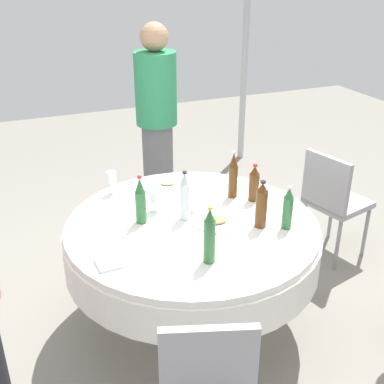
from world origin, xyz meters
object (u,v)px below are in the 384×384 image
at_px(bottle_green_north, 288,209).
at_px(wine_glass_right, 154,197).
at_px(plate_near, 168,184).
at_px(bottle_brown_right, 261,205).
at_px(bottle_green_outer, 209,236).
at_px(wine_glass_inner, 192,198).
at_px(bottle_brown_east, 254,184).
at_px(bottle_green_south, 141,201).
at_px(plate_left, 217,222).
at_px(person_rear, 157,124).
at_px(wine_glass_south, 111,178).
at_px(dining_table, 192,243).
at_px(chair_right, 332,197).
at_px(bottle_brown_rear, 233,176).
at_px(bottle_clear_inner, 185,197).

bearing_deg(bottle_green_north, wine_glass_right, 142.80).
bearing_deg(plate_near, bottle_brown_right, -66.84).
distance_m(bottle_green_outer, wine_glass_inner, 0.56).
relative_size(bottle_brown_east, bottle_green_south, 0.83).
height_order(wine_glass_right, plate_left, wine_glass_right).
height_order(bottle_green_south, person_rear, person_rear).
relative_size(plate_left, plate_near, 1.16).
bearing_deg(wine_glass_south, dining_table, -58.76).
xyz_separation_m(bottle_green_outer, chair_right, (1.35, 0.73, -0.37)).
height_order(dining_table, bottle_green_north, bottle_green_north).
bearing_deg(bottle_green_outer, plate_left, 59.40).
relative_size(bottle_brown_east, wine_glass_right, 1.83).
relative_size(bottle_brown_right, bottle_green_outer, 0.91).
bearing_deg(bottle_green_north, bottle_brown_east, 90.65).
bearing_deg(bottle_brown_east, wine_glass_south, 151.47).
relative_size(bottle_brown_right, plate_left, 1.11).
height_order(bottle_brown_rear, bottle_clear_inner, bottle_brown_rear).
bearing_deg(bottle_clear_inner, bottle_green_north, -32.72).
bearing_deg(bottle_clear_inner, wine_glass_south, 122.00).
relative_size(dining_table, plate_near, 6.83).
xyz_separation_m(bottle_brown_rear, person_rear, (-0.12, 1.17, 0.02)).
relative_size(bottle_brown_rear, person_rear, 0.18).
xyz_separation_m(dining_table, plate_near, (0.04, 0.53, 0.16)).
relative_size(bottle_brown_right, chair_right, 0.33).
bearing_deg(wine_glass_south, bottle_brown_right, -47.71).
relative_size(bottle_green_south, wine_glass_right, 2.20).
height_order(bottle_brown_rear, wine_glass_inner, bottle_brown_rear).
bearing_deg(plate_near, wine_glass_south, 175.33).
bearing_deg(bottle_brown_rear, dining_table, -150.12).
relative_size(wine_glass_right, person_rear, 0.08).
xyz_separation_m(bottle_clear_inner, plate_near, (0.06, 0.48, -0.13)).
bearing_deg(wine_glass_south, bottle_brown_east, -28.53).
bearing_deg(bottle_green_north, person_rear, 97.91).
height_order(dining_table, wine_glass_south, wine_glass_south).
bearing_deg(bottle_green_outer, wine_glass_right, 97.50).
height_order(bottle_brown_rear, wine_glass_right, bottle_brown_rear).
bearing_deg(bottle_brown_rear, chair_right, 6.49).
xyz_separation_m(bottle_brown_rear, wine_glass_south, (-0.71, 0.35, -0.04)).
bearing_deg(person_rear, bottle_green_outer, -90.02).
height_order(bottle_brown_right, plate_near, bottle_brown_right).
distance_m(bottle_brown_right, plate_left, 0.28).
distance_m(bottle_green_south, chair_right, 1.61).
relative_size(bottle_green_north, bottle_clear_inner, 0.86).
height_order(wine_glass_south, wine_glass_right, wine_glass_south).
bearing_deg(person_rear, bottle_clear_inner, -91.40).
relative_size(bottle_clear_inner, plate_left, 1.18).
distance_m(plate_near, chair_right, 1.28).
bearing_deg(plate_left, plate_near, 98.49).
relative_size(dining_table, bottle_green_outer, 4.80).
height_order(person_rear, chair_right, person_rear).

